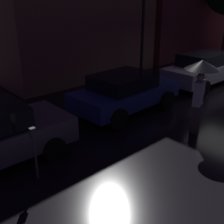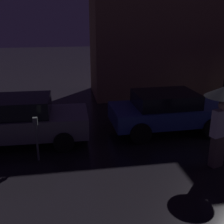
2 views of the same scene
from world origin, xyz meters
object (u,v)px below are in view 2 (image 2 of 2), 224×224
at_px(parked_car_grey, 20,120).
at_px(parking_meter, 36,134).
at_px(parked_car_blue, 168,110).
at_px(pedestrian_with_umbrella, 223,108).

bearing_deg(parked_car_grey, parking_meter, -64.09).
height_order(parked_car_grey, parked_car_blue, parked_car_grey).
xyz_separation_m(parked_car_grey, parking_meter, (0.59, -1.29, 0.02)).
distance_m(pedestrian_with_umbrella, parking_meter, 4.89).
relative_size(parked_car_grey, parking_meter, 3.24).
relative_size(parked_car_grey, pedestrian_with_umbrella, 1.87).
bearing_deg(parking_meter, parked_car_blue, 18.84).
relative_size(parked_car_blue, parking_meter, 3.15).
bearing_deg(parked_car_grey, parked_car_blue, 3.14).
relative_size(parked_car_grey, parked_car_blue, 1.03).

